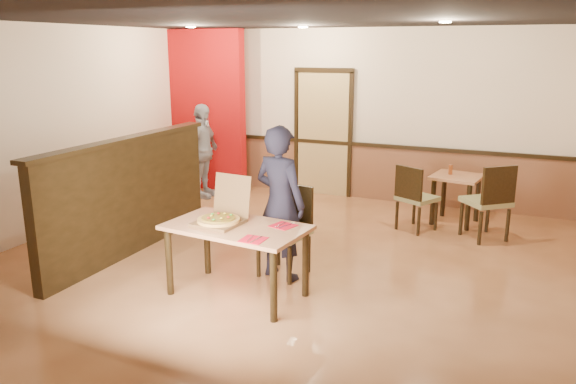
% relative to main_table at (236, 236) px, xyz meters
% --- Properties ---
extents(floor, '(7.00, 7.00, 0.00)m').
position_rel_main_table_xyz_m(floor, '(0.18, 0.80, -0.64)').
color(floor, '#C77F4D').
rests_on(floor, ground).
extents(ceiling, '(7.00, 7.00, 0.00)m').
position_rel_main_table_xyz_m(ceiling, '(0.18, 0.80, 2.16)').
color(ceiling, black).
rests_on(ceiling, wall_back).
extents(wall_back, '(7.00, 0.00, 7.00)m').
position_rel_main_table_xyz_m(wall_back, '(0.18, 4.30, 0.76)').
color(wall_back, '#FAE4C3').
rests_on(wall_back, floor).
extents(wall_left, '(0.00, 7.00, 7.00)m').
position_rel_main_table_xyz_m(wall_left, '(-3.32, 0.80, 0.76)').
color(wall_left, '#FAE4C3').
rests_on(wall_left, floor).
extents(wainscot_back, '(7.00, 0.04, 0.90)m').
position_rel_main_table_xyz_m(wainscot_back, '(0.18, 4.27, -0.19)').
color(wainscot_back, brown).
rests_on(wainscot_back, floor).
extents(chair_rail_back, '(7.00, 0.06, 0.06)m').
position_rel_main_table_xyz_m(chair_rail_back, '(0.18, 4.25, 0.28)').
color(chair_rail_back, black).
rests_on(chair_rail_back, wall_back).
extents(back_door, '(0.90, 0.06, 2.10)m').
position_rel_main_table_xyz_m(back_door, '(-0.62, 4.26, 0.41)').
color(back_door, tan).
rests_on(back_door, wall_back).
extents(booth_partition, '(0.20, 3.10, 1.44)m').
position_rel_main_table_xyz_m(booth_partition, '(-1.82, 0.60, 0.09)').
color(booth_partition, black).
rests_on(booth_partition, floor).
extents(red_accent_panel, '(1.60, 0.20, 2.78)m').
position_rel_main_table_xyz_m(red_accent_panel, '(-2.72, 3.80, 0.76)').
color(red_accent_panel, '#A00B0C').
rests_on(red_accent_panel, floor).
extents(spot_a, '(0.14, 0.14, 0.02)m').
position_rel_main_table_xyz_m(spot_a, '(-2.12, 2.60, 2.14)').
color(spot_a, '#FFE7B2').
rests_on(spot_a, ceiling).
extents(spot_b, '(0.14, 0.14, 0.02)m').
position_rel_main_table_xyz_m(spot_b, '(-0.62, 3.30, 2.14)').
color(spot_b, '#FFE7B2').
rests_on(spot_b, ceiling).
extents(spot_c, '(0.14, 0.14, 0.02)m').
position_rel_main_table_xyz_m(spot_c, '(1.58, 2.30, 2.14)').
color(spot_c, '#FFE7B2').
rests_on(spot_c, ceiling).
extents(main_table, '(1.48, 0.94, 0.75)m').
position_rel_main_table_xyz_m(main_table, '(0.00, 0.00, 0.00)').
color(main_table, '#C07D51').
rests_on(main_table, floor).
extents(diner_chair, '(0.56, 0.56, 1.00)m').
position_rel_main_table_xyz_m(diner_chair, '(0.23, 0.76, -0.10)').
color(diner_chair, olive).
rests_on(diner_chair, floor).
extents(side_chair_left, '(0.62, 0.62, 0.93)m').
position_rel_main_table_xyz_m(side_chair_left, '(1.25, 2.82, -0.14)').
color(side_chair_left, olive).
rests_on(side_chair_left, floor).
extents(side_chair_right, '(0.72, 0.72, 1.03)m').
position_rel_main_table_xyz_m(side_chair_right, '(2.23, 2.83, -0.08)').
color(side_chair_right, olive).
rests_on(side_chair_right, floor).
extents(side_table, '(0.76, 0.76, 0.71)m').
position_rel_main_table_xyz_m(side_table, '(1.73, 3.44, -0.11)').
color(side_table, '#C07D51').
rests_on(side_table, floor).
extents(diner, '(0.70, 0.54, 1.70)m').
position_rel_main_table_xyz_m(diner, '(0.21, 0.61, 0.21)').
color(diner, black).
rests_on(diner, floor).
extents(passerby, '(0.41, 0.94, 1.59)m').
position_rel_main_table_xyz_m(passerby, '(-2.41, 3.24, 0.15)').
color(passerby, '#9B9BA3').
rests_on(passerby, floor).
extents(pizza_box, '(0.48, 0.55, 0.46)m').
position_rel_main_table_xyz_m(pizza_box, '(-0.18, 0.02, 0.17)').
color(pizza_box, brown).
rests_on(pizza_box, main_table).
extents(pizza, '(0.52, 0.52, 0.03)m').
position_rel_main_table_xyz_m(pizza, '(-0.18, -0.03, 0.16)').
color(pizza, tan).
rests_on(pizza, pizza_box).
extents(napkin_near, '(0.22, 0.22, 0.01)m').
position_rel_main_table_xyz_m(napkin_near, '(0.35, -0.32, 0.11)').
color(napkin_near, red).
rests_on(napkin_near, main_table).
extents(napkin_far, '(0.28, 0.28, 0.01)m').
position_rel_main_table_xyz_m(napkin_far, '(0.44, 0.18, 0.11)').
color(napkin_far, red).
rests_on(napkin_far, main_table).
extents(condiment, '(0.06, 0.06, 0.14)m').
position_rel_main_table_xyz_m(condiment, '(1.62, 3.47, 0.14)').
color(condiment, brown).
rests_on(condiment, side_table).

